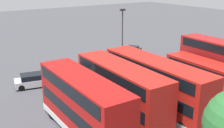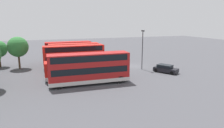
# 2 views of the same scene
# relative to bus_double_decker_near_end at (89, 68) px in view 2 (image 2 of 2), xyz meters

# --- Properties ---
(ground_plane) EXTENTS (140.00, 140.00, 0.00)m
(ground_plane) POSITION_rel_bus_double_decker_near_end_xyz_m (8.80, -11.42, -2.45)
(ground_plane) COLOR #47474C
(bus_double_decker_near_end) EXTENTS (3.03, 11.81, 4.55)m
(bus_double_decker_near_end) POSITION_rel_bus_double_decker_near_end_xyz_m (0.00, 0.00, 0.00)
(bus_double_decker_near_end) COLOR #A51919
(bus_double_decker_near_end) RESTS_ON ground
(bus_single_deck_second) EXTENTS (2.99, 11.11, 2.95)m
(bus_single_deck_second) POSITION_rel_bus_double_decker_near_end_xyz_m (3.24, 0.65, -0.83)
(bus_single_deck_second) COLOR red
(bus_single_deck_second) RESTS_ON ground
(bus_single_deck_third) EXTENTS (2.72, 11.08, 2.95)m
(bus_single_deck_third) POSITION_rel_bus_double_decker_near_end_xyz_m (7.01, 0.04, -0.83)
(bus_single_deck_third) COLOR red
(bus_single_deck_third) RESTS_ON ground
(bus_double_decker_fourth) EXTENTS (2.68, 11.59, 4.55)m
(bus_double_decker_fourth) POSITION_rel_bus_double_decker_near_end_xyz_m (10.81, 0.32, -0.00)
(bus_double_decker_fourth) COLOR red
(bus_double_decker_fourth) RESTS_ON ground
(bus_double_decker_fifth) EXTENTS (2.83, 10.34, 4.55)m
(bus_double_decker_fifth) POSITION_rel_bus_double_decker_near_end_xyz_m (14.10, -0.23, -0.00)
(bus_double_decker_fifth) COLOR red
(bus_double_decker_fifth) RESTS_ON ground
(bus_double_decker_sixth) EXTENTS (2.72, 10.15, 4.55)m
(bus_double_decker_sixth) POSITION_rel_bus_double_decker_near_end_xyz_m (17.93, 0.36, -0.00)
(bus_double_decker_sixth) COLOR #B71411
(bus_double_decker_sixth) RESTS_ON ground
(car_hatchback_silver) EXTENTS (4.54, 2.65, 1.43)m
(car_hatchback_silver) POSITION_rel_bus_double_decker_near_end_xyz_m (17.71, -10.96, -1.75)
(car_hatchback_silver) COLOR silver
(car_hatchback_silver) RESTS_ON ground
(car_small_green) EXTENTS (4.53, 3.71, 1.43)m
(car_small_green) POSITION_rel_bus_double_decker_near_end_xyz_m (1.87, -14.45, -1.75)
(car_small_green) COLOR black
(car_small_green) RESTS_ON ground
(lamp_post_tall) EXTENTS (0.70, 0.30, 7.44)m
(lamp_post_tall) POSITION_rel_bus_double_decker_near_end_xyz_m (5.58, -11.67, 1.94)
(lamp_post_tall) COLOR #38383D
(lamp_post_tall) RESTS_ON ground
(waste_bin_yellow) EXTENTS (0.60, 0.60, 0.95)m
(waste_bin_yellow) POSITION_rel_bus_double_decker_near_end_xyz_m (8.39, -9.34, -1.97)
(waste_bin_yellow) COLOR #197F33
(waste_bin_yellow) RESTS_ON ground
(tree_midright) EXTENTS (3.88, 3.88, 6.20)m
(tree_midright) POSITION_rel_bus_double_decker_near_end_xyz_m (14.36, 10.40, 1.79)
(tree_midright) COLOR #4C3823
(tree_midright) RESTS_ON ground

